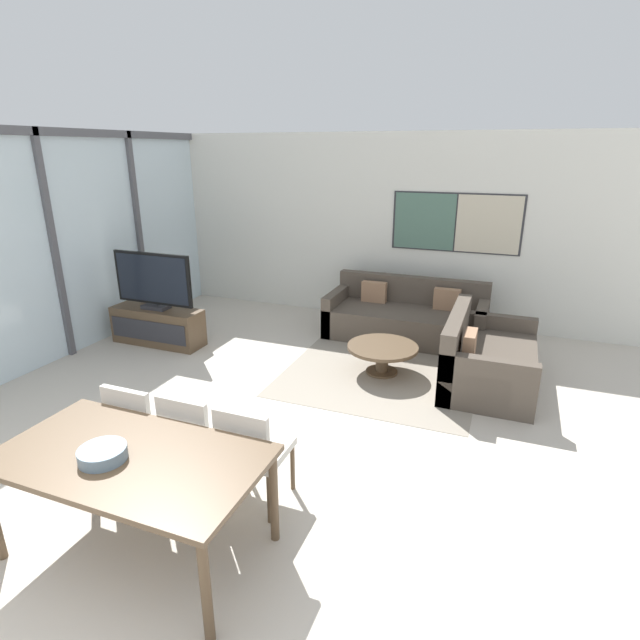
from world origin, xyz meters
TOP-DOWN VIEW (x-y plane):
  - ground_plane at (0.00, 0.00)m, footprint 24.00×24.00m
  - wall_back at (0.05, 6.06)m, footprint 7.58×0.09m
  - window_wall_left at (-3.28, 3.03)m, footprint 0.07×6.06m
  - area_rug at (0.69, 3.94)m, footprint 2.24×2.19m
  - tv_console at (-2.43, 3.77)m, footprint 1.29×0.42m
  - television at (-2.43, 3.77)m, footprint 1.18×0.20m
  - sofa_main at (0.69, 5.30)m, footprint 2.19×0.96m
  - sofa_side at (1.82, 4.12)m, footprint 0.96×1.61m
  - coffee_table at (0.69, 3.94)m, footprint 0.84×0.84m
  - dining_table at (-0.11, 0.64)m, footprint 1.72×0.93m
  - dining_chair_left at (-0.60, 1.30)m, footprint 0.46×0.46m
  - dining_chair_centre at (-0.11, 1.32)m, footprint 0.46×0.46m
  - dining_chair_right at (0.39, 1.31)m, footprint 0.46×0.46m
  - fruit_bowl at (-0.22, 0.54)m, footprint 0.29×0.29m

SIDE VIEW (x-z plane):
  - ground_plane at x=0.00m, z-range 0.00..0.00m
  - area_rug at x=0.69m, z-range 0.00..0.01m
  - tv_console at x=-2.43m, z-range 0.00..0.50m
  - coffee_table at x=0.69m, z-range 0.09..0.44m
  - sofa_side at x=1.82m, z-range -0.14..0.67m
  - sofa_main at x=0.69m, z-range -0.14..0.67m
  - dining_chair_left at x=-0.60m, z-range 0.07..0.92m
  - dining_chair_centre at x=-0.11m, z-range 0.07..0.92m
  - dining_chair_right at x=0.39m, z-range 0.07..0.92m
  - dining_table at x=-0.11m, z-range 0.30..1.03m
  - fruit_bowl at x=-0.22m, z-range 0.74..0.82m
  - television at x=-2.43m, z-range 0.50..1.27m
  - wall_back at x=0.05m, z-range 0.01..2.81m
  - window_wall_left at x=-3.28m, z-range 0.13..2.93m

